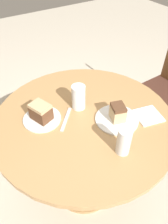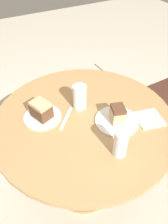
{
  "view_description": "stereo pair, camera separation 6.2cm",
  "coord_description": "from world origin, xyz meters",
  "px_view_note": "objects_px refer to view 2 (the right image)",
  "views": [
    {
      "loc": [
        0.75,
        -0.48,
        1.6
      ],
      "look_at": [
        0.0,
        0.0,
        0.78
      ],
      "focal_mm": 35.0,
      "sensor_mm": 36.0,
      "label": 1
    },
    {
      "loc": [
        0.78,
        -0.43,
        1.6
      ],
      "look_at": [
        0.0,
        0.0,
        0.78
      ],
      "focal_mm": 35.0,
      "sensor_mm": 36.0,
      "label": 2
    }
  ],
  "objects_px": {
    "glass_lemonade": "(120,144)",
    "cake_slice_far": "(118,114)",
    "plate_far": "(117,121)",
    "plate_near": "(42,117)",
    "cake_slice_near": "(41,110)",
    "glass_water": "(80,98)"
  },
  "relations": [
    {
      "from": "glass_lemonade",
      "to": "cake_slice_far",
      "type": "bearing_deg",
      "value": 147.92
    },
    {
      "from": "plate_far",
      "to": "plate_near",
      "type": "bearing_deg",
      "value": -123.26
    },
    {
      "from": "cake_slice_near",
      "to": "cake_slice_far",
      "type": "xyz_separation_m",
      "value": [
        0.23,
        0.35,
        -0.0
      ]
    },
    {
      "from": "glass_lemonade",
      "to": "glass_water",
      "type": "relative_size",
      "value": 0.99
    },
    {
      "from": "cake_slice_far",
      "to": "glass_water",
      "type": "xyz_separation_m",
      "value": [
        -0.21,
        -0.12,
        0.01
      ]
    },
    {
      "from": "cake_slice_near",
      "to": "glass_lemonade",
      "type": "height_order",
      "value": "glass_lemonade"
    },
    {
      "from": "cake_slice_near",
      "to": "glass_water",
      "type": "height_order",
      "value": "glass_water"
    },
    {
      "from": "plate_near",
      "to": "glass_water",
      "type": "xyz_separation_m",
      "value": [
        0.02,
        0.23,
        0.06
      ]
    },
    {
      "from": "cake_slice_far",
      "to": "glass_water",
      "type": "height_order",
      "value": "glass_water"
    },
    {
      "from": "glass_water",
      "to": "glass_lemonade",
      "type": "bearing_deg",
      "value": 0.96
    },
    {
      "from": "plate_near",
      "to": "cake_slice_near",
      "type": "xyz_separation_m",
      "value": [
        -0.0,
        0.0,
        0.05
      ]
    },
    {
      "from": "plate_near",
      "to": "glass_water",
      "type": "relative_size",
      "value": 1.42
    },
    {
      "from": "plate_far",
      "to": "glass_water",
      "type": "height_order",
      "value": "glass_water"
    },
    {
      "from": "cake_slice_far",
      "to": "glass_lemonade",
      "type": "bearing_deg",
      "value": -32.08
    },
    {
      "from": "plate_near",
      "to": "glass_lemonade",
      "type": "distance_m",
      "value": 0.48
    },
    {
      "from": "cake_slice_near",
      "to": "cake_slice_far",
      "type": "distance_m",
      "value": 0.42
    },
    {
      "from": "plate_near",
      "to": "plate_far",
      "type": "xyz_separation_m",
      "value": [
        0.23,
        0.35,
        0.0
      ]
    },
    {
      "from": "cake_slice_near",
      "to": "glass_lemonade",
      "type": "bearing_deg",
      "value": 29.77
    },
    {
      "from": "plate_far",
      "to": "cake_slice_far",
      "type": "distance_m",
      "value": 0.05
    },
    {
      "from": "cake_slice_near",
      "to": "glass_water",
      "type": "distance_m",
      "value": 0.23
    },
    {
      "from": "plate_near",
      "to": "glass_lemonade",
      "type": "relative_size",
      "value": 1.43
    },
    {
      "from": "glass_lemonade",
      "to": "glass_water",
      "type": "xyz_separation_m",
      "value": [
        -0.39,
        -0.01,
        0.0
      ]
    }
  ]
}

